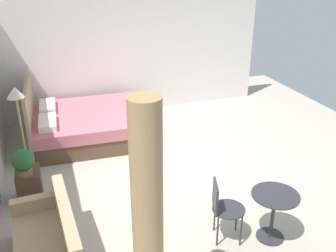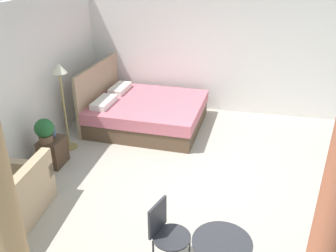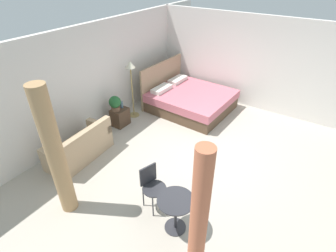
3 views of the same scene
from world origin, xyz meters
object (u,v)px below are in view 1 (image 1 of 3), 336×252
at_px(vase, 26,163).
at_px(nightstand, 30,185).
at_px(couch, 50,248).
at_px(balcony_table, 274,208).
at_px(floor_lamp, 18,108).
at_px(potted_plant, 23,162).
at_px(bed, 86,124).
at_px(cafe_chair_near_window, 223,205).

bearing_deg(vase, nightstand, -175.32).
relative_size(couch, balcony_table, 2.28).
bearing_deg(couch, floor_lamp, 6.44).
relative_size(potted_plant, vase, 2.37).
height_order(bed, vase, bed).
height_order(couch, cafe_chair_near_window, cafe_chair_near_window).
height_order(couch, nightstand, couch).
bearing_deg(cafe_chair_near_window, balcony_table, -107.99).
height_order(nightstand, vase, vase).
height_order(nightstand, floor_lamp, floor_lamp).
bearing_deg(balcony_table, couch, 81.71).
distance_m(floor_lamp, cafe_chair_near_window, 3.53).
distance_m(vase, floor_lamp, 0.88).
bearing_deg(potted_plant, nightstand, -15.66).
distance_m(vase, cafe_chair_near_window, 3.11).
relative_size(nightstand, cafe_chair_near_window, 0.56).
bearing_deg(nightstand, floor_lamp, 1.85).
xyz_separation_m(nightstand, cafe_chair_near_window, (-1.81, -2.43, 0.29)).
relative_size(vase, balcony_table, 0.26).
bearing_deg(nightstand, potted_plant, 164.34).
bearing_deg(bed, floor_lamp, 137.73).
bearing_deg(cafe_chair_near_window, nightstand, 53.41).
bearing_deg(couch, potted_plant, 9.76).
xyz_separation_m(bed, potted_plant, (-1.99, 1.17, 0.40)).
relative_size(nightstand, balcony_table, 0.70).
distance_m(nightstand, vase, 0.36).
height_order(nightstand, balcony_table, balcony_table).
distance_m(potted_plant, cafe_chair_near_window, 3.00).
relative_size(nightstand, vase, 2.75).
relative_size(balcony_table, cafe_chair_near_window, 0.80).
distance_m(bed, couch, 3.61).
xyz_separation_m(bed, balcony_table, (-3.91, -1.94, 0.17)).
bearing_deg(nightstand, bed, -31.12).
xyz_separation_m(couch, vase, (1.72, 0.24, 0.30)).
xyz_separation_m(couch, floor_lamp, (2.21, 0.25, 1.02)).
bearing_deg(cafe_chair_near_window, vase, 51.74).
distance_m(potted_plant, floor_lamp, 0.92).
relative_size(bed, cafe_chair_near_window, 2.71).
bearing_deg(vase, cafe_chair_near_window, -128.26).
distance_m(couch, cafe_chair_near_window, 2.23).
height_order(couch, potted_plant, potted_plant).
relative_size(couch, nightstand, 3.25).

